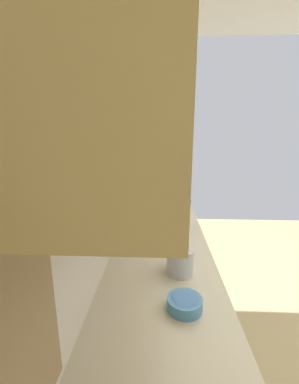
# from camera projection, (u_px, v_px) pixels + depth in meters

# --- Properties ---
(wall_back) EXTENTS (3.78, 0.12, 2.82)m
(wall_back) POSITION_uv_depth(u_px,v_px,m) (106.00, 169.00, 1.61)
(wall_back) COLOR beige
(wall_back) RESTS_ON ground_plane
(counter_run) EXTENTS (2.88, 0.64, 0.91)m
(counter_run) POSITION_uv_depth(u_px,v_px,m) (159.00, 339.00, 1.45)
(counter_run) COLOR tan
(counter_run) RESTS_ON ground_plane
(upper_cabinets) EXTENTS (1.77, 0.34, 0.63)m
(upper_cabinets) POSITION_uv_depth(u_px,v_px,m) (133.00, 100.00, 1.13)
(upper_cabinets) COLOR tan
(oven_range) EXTENTS (0.65, 0.66, 1.09)m
(oven_range) POSITION_uv_depth(u_px,v_px,m) (161.00, 225.00, 3.15)
(oven_range) COLOR black
(oven_range) RESTS_ON ground_plane
(microwave) EXTENTS (0.45, 0.33, 0.26)m
(microwave) POSITION_uv_depth(u_px,v_px,m) (158.00, 211.00, 1.92)
(microwave) COLOR white
(microwave) RESTS_ON counter_run
(bowl) EXTENTS (0.15, 0.15, 0.05)m
(bowl) POSITION_uv_depth(u_px,v_px,m) (185.00, 303.00, 1.04)
(bowl) COLOR #4C8CBF
(bowl) RESTS_ON counter_run
(kettle) EXTENTS (0.20, 0.15, 0.16)m
(kettle) POSITION_uv_depth(u_px,v_px,m) (180.00, 261.00, 1.30)
(kettle) COLOR #B7BABF
(kettle) RESTS_ON counter_run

